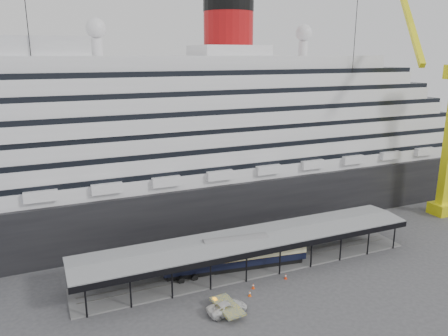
{
  "coord_description": "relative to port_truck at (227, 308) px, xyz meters",
  "views": [
    {
      "loc": [
        -29.68,
        -52.04,
        33.14
      ],
      "look_at": [
        -3.45,
        8.0,
        16.05
      ],
      "focal_mm": 35.0,
      "sensor_mm": 36.0,
      "label": 1
    }
  ],
  "objects": [
    {
      "name": "ground",
      "position": [
        8.85,
        5.44,
        -0.76
      ],
      "size": [
        200.0,
        200.0,
        0.0
      ],
      "primitive_type": "plane",
      "color": "#3E3E41",
      "rests_on": "ground"
    },
    {
      "name": "cruise_ship",
      "position": [
        8.9,
        37.44,
        17.59
      ],
      "size": [
        130.0,
        30.0,
        43.9
      ],
      "color": "black",
      "rests_on": "ground"
    },
    {
      "name": "platform_canopy",
      "position": [
        8.85,
        10.44,
        1.6
      ],
      "size": [
        56.0,
        9.18,
        5.3
      ],
      "color": "slate",
      "rests_on": "ground"
    },
    {
      "name": "crane_yellow",
      "position": [
        55.91,
        15.98,
        19.2
      ],
      "size": [
        23.83,
        18.78,
        47.6
      ],
      "color": "yellow",
      "rests_on": "ground"
    },
    {
      "name": "port_truck",
      "position": [
        0.0,
        0.0,
        0.0
      ],
      "size": [
        5.62,
        2.89,
        1.52
      ],
      "primitive_type": "imported",
      "rotation": [
        0.0,
        0.0,
        1.64
      ],
      "color": "silver",
      "rests_on": "ground"
    },
    {
      "name": "pullman_carriage",
      "position": [
        6.05,
        10.44,
        1.99
      ],
      "size": [
        23.38,
        5.98,
        22.76
      ],
      "rotation": [
        0.0,
        0.0,
        -0.13
      ],
      "color": "black",
      "rests_on": "ground"
    },
    {
      "name": "traffic_cone_left",
      "position": [
        4.59,
        2.47,
        -0.34
      ],
      "size": [
        0.49,
        0.49,
        0.83
      ],
      "rotation": [
        0.0,
        0.0,
        -0.15
      ],
      "color": "#F2540D",
      "rests_on": "ground"
    },
    {
      "name": "traffic_cone_mid",
      "position": [
        5.99,
        4.11,
        -0.34
      ],
      "size": [
        0.56,
        0.56,
        0.85
      ],
      "rotation": [
        0.0,
        0.0,
        0.37
      ],
      "color": "#EE410D",
      "rests_on": "ground"
    },
    {
      "name": "traffic_cone_right",
      "position": [
        11.82,
        4.66,
        -0.34
      ],
      "size": [
        0.48,
        0.48,
        0.84
      ],
      "rotation": [
        0.0,
        0.0,
        -0.12
      ],
      "color": "red",
      "rests_on": "ground"
    }
  ]
}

